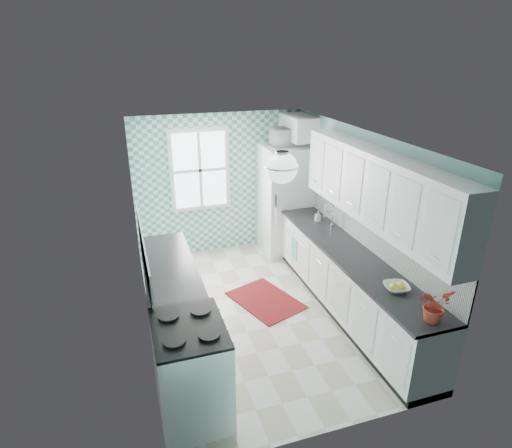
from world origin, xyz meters
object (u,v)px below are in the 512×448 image
object	(u,v)px
fruit_bowl	(396,287)
microwave	(288,137)
sink	(323,229)
potted_plant	(434,305)
stove	(192,369)
fridge	(286,200)
ceiling_light	(282,168)

from	to	relation	value
fruit_bowl	microwave	bearing A→B (deg)	91.61
sink	potted_plant	world-z (taller)	sink
stove	fruit_bowl	xyz separation A→B (m)	(2.40, 0.12, 0.43)
fridge	sink	world-z (taller)	fridge
sink	microwave	xyz separation A→B (m)	(-0.09, 1.31, 1.17)
ceiling_light	fruit_bowl	distance (m)	1.90
fridge	stove	distance (m)	4.06
ceiling_light	stove	distance (m)	2.26
potted_plant	stove	bearing A→B (deg)	168.40
fridge	fruit_bowl	xyz separation A→B (m)	(0.09, -3.20, -0.00)
fridge	sink	size ratio (longest dim) A/B	3.67
ceiling_light	fridge	xyz separation A→B (m)	(1.11, 2.59, -1.35)
fruit_bowl	potted_plant	world-z (taller)	potted_plant
sink	microwave	size ratio (longest dim) A/B	0.97
stove	microwave	xyz separation A→B (m)	(2.31, 3.32, 1.56)
ceiling_light	stove	world-z (taller)	ceiling_light
ceiling_light	microwave	world-z (taller)	ceiling_light
fruit_bowl	potted_plant	xyz separation A→B (m)	(0.00, -0.61, 0.14)
fruit_bowl	microwave	size ratio (longest dim) A/B	0.52
fridge	potted_plant	xyz separation A→B (m)	(0.09, -3.81, 0.14)
potted_plant	microwave	xyz separation A→B (m)	(-0.09, 3.81, 0.99)
ceiling_light	microwave	distance (m)	2.83
ceiling_light	fruit_bowl	bearing A→B (deg)	-26.88
stove	potted_plant	world-z (taller)	potted_plant
fridge	stove	size ratio (longest dim) A/B	1.87
fridge	fruit_bowl	size ratio (longest dim) A/B	6.88
fridge	microwave	distance (m)	1.13
stove	sink	size ratio (longest dim) A/B	1.96
ceiling_light	fruit_bowl	world-z (taller)	ceiling_light
fridge	potted_plant	distance (m)	3.81
fridge	microwave	bearing A→B (deg)	53.59
microwave	ceiling_light	bearing A→B (deg)	68.27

